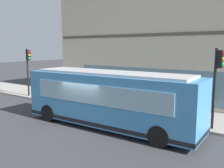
{
  "coord_description": "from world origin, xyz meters",
  "views": [
    {
      "loc": [
        -10.03,
        -8.73,
        4.35
      ],
      "look_at": [
        2.02,
        -0.14,
        2.16
      ],
      "focal_mm": 39.54,
      "sensor_mm": 36.0,
      "label": 1
    }
  ],
  "objects_px": {
    "city_bus_nearside": "(109,99)",
    "pedestrian_walking_along_curb": "(117,91)",
    "traffic_light_near_corner": "(218,73)",
    "fire_hydrant": "(198,115)",
    "pedestrian_by_light_pole": "(73,85)",
    "newspaper_vending_box": "(176,102)",
    "traffic_light_down_block": "(28,63)"
  },
  "relations": [
    {
      "from": "fire_hydrant",
      "to": "city_bus_nearside",
      "type": "bearing_deg",
      "value": 131.77
    },
    {
      "from": "traffic_light_near_corner",
      "to": "pedestrian_walking_along_curb",
      "type": "relative_size",
      "value": 2.46
    },
    {
      "from": "traffic_light_near_corner",
      "to": "pedestrian_by_light_pole",
      "type": "height_order",
      "value": "traffic_light_near_corner"
    },
    {
      "from": "pedestrian_by_light_pole",
      "to": "fire_hydrant",
      "type": "bearing_deg",
      "value": -97.99
    },
    {
      "from": "traffic_light_down_block",
      "to": "pedestrian_walking_along_curb",
      "type": "xyz_separation_m",
      "value": [
        1.86,
        -8.07,
        -1.88
      ]
    },
    {
      "from": "traffic_light_near_corner",
      "to": "pedestrian_walking_along_curb",
      "type": "xyz_separation_m",
      "value": [
        1.83,
        7.38,
        -1.93
      ]
    },
    {
      "from": "fire_hydrant",
      "to": "pedestrian_by_light_pole",
      "type": "xyz_separation_m",
      "value": [
        1.61,
        11.45,
        0.55
      ]
    },
    {
      "from": "traffic_light_near_corner",
      "to": "newspaper_vending_box",
      "type": "bearing_deg",
      "value": 47.15
    },
    {
      "from": "fire_hydrant",
      "to": "pedestrian_by_light_pole",
      "type": "relative_size",
      "value": 0.46
    },
    {
      "from": "city_bus_nearside",
      "to": "pedestrian_walking_along_curb",
      "type": "distance_m",
      "value": 5.02
    },
    {
      "from": "fire_hydrant",
      "to": "traffic_light_near_corner",
      "type": "bearing_deg",
      "value": -128.72
    },
    {
      "from": "city_bus_nearside",
      "to": "traffic_light_down_block",
      "type": "distance_m",
      "value": 10.91
    },
    {
      "from": "city_bus_nearside",
      "to": "pedestrian_by_light_pole",
      "type": "xyz_separation_m",
      "value": [
        5.03,
        7.62,
        -0.49
      ]
    },
    {
      "from": "traffic_light_near_corner",
      "to": "traffic_light_down_block",
      "type": "distance_m",
      "value": 15.45
    },
    {
      "from": "traffic_light_down_block",
      "to": "pedestrian_walking_along_curb",
      "type": "relative_size",
      "value": 2.42
    },
    {
      "from": "traffic_light_down_block",
      "to": "traffic_light_near_corner",
      "type": "bearing_deg",
      "value": -89.92
    },
    {
      "from": "fire_hydrant",
      "to": "newspaper_vending_box",
      "type": "bearing_deg",
      "value": 45.17
    },
    {
      "from": "city_bus_nearside",
      "to": "pedestrian_by_light_pole",
      "type": "relative_size",
      "value": 6.34
    },
    {
      "from": "traffic_light_near_corner",
      "to": "fire_hydrant",
      "type": "height_order",
      "value": "traffic_light_near_corner"
    },
    {
      "from": "pedestrian_by_light_pole",
      "to": "traffic_light_down_block",
      "type": "bearing_deg",
      "value": 131.04
    },
    {
      "from": "city_bus_nearside",
      "to": "newspaper_vending_box",
      "type": "xyz_separation_m",
      "value": [
        5.51,
        -1.73,
        -0.95
      ]
    },
    {
      "from": "fire_hydrant",
      "to": "pedestrian_by_light_pole",
      "type": "bearing_deg",
      "value": 82.01
    },
    {
      "from": "traffic_light_near_corner",
      "to": "city_bus_nearside",
      "type": "bearing_deg",
      "value": 117.13
    },
    {
      "from": "city_bus_nearside",
      "to": "pedestrian_by_light_pole",
      "type": "height_order",
      "value": "city_bus_nearside"
    },
    {
      "from": "city_bus_nearside",
      "to": "traffic_light_down_block",
      "type": "height_order",
      "value": "traffic_light_down_block"
    },
    {
      "from": "pedestrian_by_light_pole",
      "to": "newspaper_vending_box",
      "type": "xyz_separation_m",
      "value": [
        0.48,
        -9.35,
        -0.46
      ]
    },
    {
      "from": "pedestrian_by_light_pole",
      "to": "newspaper_vending_box",
      "type": "distance_m",
      "value": 9.37
    },
    {
      "from": "city_bus_nearside",
      "to": "traffic_light_near_corner",
      "type": "height_order",
      "value": "traffic_light_near_corner"
    },
    {
      "from": "traffic_light_down_block",
      "to": "pedestrian_walking_along_curb",
      "type": "height_order",
      "value": "traffic_light_down_block"
    },
    {
      "from": "pedestrian_by_light_pole",
      "to": "pedestrian_walking_along_curb",
      "type": "bearing_deg",
      "value": -97.29
    },
    {
      "from": "city_bus_nearside",
      "to": "traffic_light_near_corner",
      "type": "xyz_separation_m",
      "value": [
        2.53,
        -4.94,
        1.51
      ]
    },
    {
      "from": "newspaper_vending_box",
      "to": "city_bus_nearside",
      "type": "bearing_deg",
      "value": 162.62
    }
  ]
}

